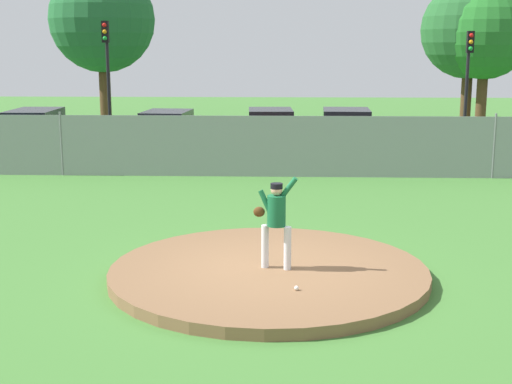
% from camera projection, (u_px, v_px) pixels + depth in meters
% --- Properties ---
extents(ground_plane, '(80.00, 80.00, 0.00)m').
position_uv_depth(ground_plane, '(273.00, 204.00, 18.43)').
color(ground_plane, '#427A33').
extents(asphalt_strip, '(44.00, 7.00, 0.01)m').
position_uv_depth(asphalt_strip, '(277.00, 155.00, 26.75)').
color(asphalt_strip, '#2B2B2D').
rests_on(asphalt_strip, ground_plane).
extents(pitchers_mound, '(5.60, 5.60, 0.19)m').
position_uv_depth(pitchers_mound, '(269.00, 273.00, 12.53)').
color(pitchers_mound, brown).
rests_on(pitchers_mound, ground_plane).
extents(pitcher_youth, '(0.77, 0.32, 1.64)m').
position_uv_depth(pitcher_youth, '(276.00, 216.00, 12.27)').
color(pitcher_youth, silver).
rests_on(pitcher_youth, pitchers_mound).
extents(baseball, '(0.07, 0.07, 0.07)m').
position_uv_depth(baseball, '(297.00, 288.00, 11.32)').
color(baseball, white).
rests_on(baseball, pitchers_mound).
extents(chainlink_fence, '(33.76, 0.07, 2.01)m').
position_uv_depth(chainlink_fence, '(275.00, 146.00, 22.15)').
color(chainlink_fence, gray).
rests_on(chainlink_fence, ground_plane).
extents(parked_car_red, '(2.00, 4.09, 1.69)m').
position_uv_depth(parked_car_red, '(270.00, 133.00, 27.04)').
color(parked_car_red, '#A81919').
rests_on(parked_car_red, ground_plane).
extents(parked_car_silver, '(2.02, 4.12, 1.67)m').
position_uv_depth(parked_car_silver, '(167.00, 135.00, 26.52)').
color(parked_car_silver, '#B7BABF').
rests_on(parked_car_silver, ground_plane).
extents(parked_car_teal, '(1.92, 4.83, 1.71)m').
position_uv_depth(parked_car_teal, '(35.00, 133.00, 26.69)').
color(parked_car_teal, '#146066').
rests_on(parked_car_teal, ground_plane).
extents(parked_car_burgundy, '(2.06, 4.10, 1.70)m').
position_uv_depth(parked_car_burgundy, '(346.00, 133.00, 26.91)').
color(parked_car_burgundy, maroon).
rests_on(parked_car_burgundy, ground_plane).
extents(traffic_cone_orange, '(0.40, 0.40, 0.55)m').
position_uv_depth(traffic_cone_orange, '(226.00, 153.00, 25.58)').
color(traffic_cone_orange, orange).
rests_on(traffic_cone_orange, asphalt_strip).
extents(traffic_light_near, '(0.28, 0.46, 5.07)m').
position_uv_depth(traffic_light_near, '(107.00, 60.00, 30.18)').
color(traffic_light_near, black).
rests_on(traffic_light_near, ground_plane).
extents(traffic_light_far, '(0.28, 0.46, 4.65)m').
position_uv_depth(traffic_light_far, '(468.00, 66.00, 29.96)').
color(traffic_light_far, black).
rests_on(traffic_light_far, ground_plane).
extents(tree_leaning_west, '(5.21, 5.21, 7.94)m').
position_uv_depth(tree_leaning_west, '(102.00, 20.00, 35.18)').
color(tree_leaning_west, '#4C331E').
rests_on(tree_leaning_west, ground_plane).
extents(tree_broad_left, '(4.81, 4.81, 7.24)m').
position_uv_depth(tree_broad_left, '(470.00, 30.00, 35.15)').
color(tree_broad_left, '#4C331E').
rests_on(tree_broad_left, ground_plane).
extents(tree_slender_far, '(4.48, 4.48, 6.91)m').
position_uv_depth(tree_slender_far, '(485.00, 33.00, 34.48)').
color(tree_slender_far, '#4C331E').
rests_on(tree_slender_far, ground_plane).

